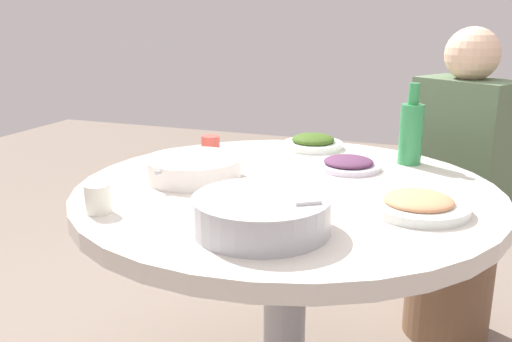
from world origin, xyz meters
The scene contains 11 objects.
round_dining_table centered at (0.00, 0.00, 0.66)m, with size 1.16×1.16×0.77m.
rice_bowl centered at (-0.05, 0.33, 0.81)m, with size 0.30×0.30×0.09m.
soup_bowl centered at (0.27, 0.03, 0.80)m, with size 0.28×0.30×0.06m.
dish_shrimp centered at (-0.36, 0.09, 0.79)m, with size 0.24×0.24×0.05m.
dish_greens centered at (0.05, -0.46, 0.79)m, with size 0.21×0.21×0.05m.
dish_eggplant centered at (-0.12, -0.23, 0.79)m, with size 0.19×0.19×0.04m.
green_bottle centered at (-0.29, -0.36, 0.88)m, with size 0.07×0.07×0.25m.
tea_cup_near centered at (0.36, -0.28, 0.80)m, with size 0.06×0.06×0.06m, color #D04A3F.
tea_cup_far centered at (0.36, 0.36, 0.81)m, with size 0.06×0.06×0.07m, color white.
stool_for_diner_left centered at (-0.45, -0.72, 0.21)m, with size 0.33×0.33×0.43m, color brown.
diner_left centered at (-0.45, -0.72, 0.75)m, with size 0.45×0.46×0.76m.
Camera 1 is at (-0.44, 1.41, 1.24)m, focal length 39.27 mm.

